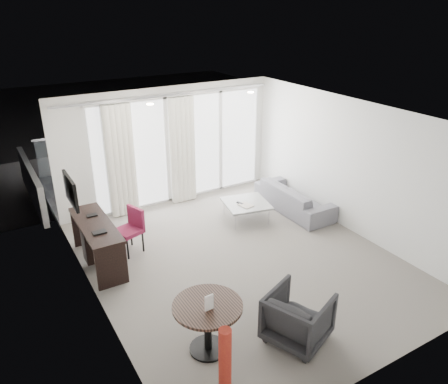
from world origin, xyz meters
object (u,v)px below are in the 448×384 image
desk (98,244)px  tub_armchair (298,317)px  rattan_chair_a (199,164)px  red_lamp (225,371)px  rattan_chair_b (210,146)px  desk_chair (128,232)px  round_table (208,328)px  sofa (294,198)px  coffee_table (246,211)px

desk → tub_armchair: size_ratio=2.11×
rattan_chair_a → red_lamp: bearing=-133.4°
rattan_chair_b → desk_chair: bearing=-128.1°
desk → rattan_chair_b: (4.28, 3.78, 0.02)m
desk_chair → rattan_chair_a: size_ratio=1.02×
desk_chair → rattan_chair_b: bearing=26.4°
red_lamp → rattan_chair_b: bearing=62.3°
desk_chair → rattan_chair_a: bearing=24.0°
desk → desk_chair: (0.59, 0.10, 0.03)m
desk_chair → round_table: size_ratio=0.93×
desk → rattan_chair_a: 4.22m
red_lamp → sofa: bearing=42.9°
tub_armchair → coffee_table: bearing=-44.4°
desk_chair → rattan_chair_b: desk_chair is taller
tub_armchair → sofa: (2.50, 3.17, -0.07)m
desk_chair → red_lamp: size_ratio=0.74×
desk → round_table: desk is taller
rattan_chair_a → desk_chair: bearing=-155.8°
tub_armchair → rattan_chair_a: rattan_chair_a is taller
round_table → sofa: 4.56m
red_lamp → coffee_table: size_ratio=1.29×
coffee_table → rattan_chair_b: 3.86m
tub_armchair → red_lamp: bearing=86.2°
round_table → red_lamp: bearing=-107.2°
coffee_table → sofa: sofa is taller
coffee_table → rattan_chair_b: (1.16, 3.68, 0.21)m
desk → rattan_chair_a: rattan_chair_a is taller
tub_armchair → coffee_table: size_ratio=0.90×
sofa → rattan_chair_a: (-0.96, 2.64, 0.12)m
desk → desk_chair: 0.60m
desk → desk_chair: bearing=9.5°
rattan_chair_b → tub_armchair: bearing=-102.7°
desk_chair → red_lamp: 3.80m
round_table → rattan_chair_a: 6.01m
sofa → coffee_table: bearing=83.1°
tub_armchair → desk: bearing=6.7°
rattan_chair_a → coffee_table: bearing=-112.8°
coffee_table → desk_chair: bearing=180.0°
red_lamp → coffee_table: red_lamp is taller
tub_armchair → rattan_chair_a: (1.54, 5.82, 0.05)m
round_table → desk_chair: bearing=91.2°
tub_armchair → desk_chair: bearing=-2.5°
rattan_chair_a → rattan_chair_b: (0.96, 1.18, -0.00)m
desk → round_table: size_ratio=1.85×
desk → red_lamp: (0.37, -3.69, 0.17)m
coffee_table → round_table: bearing=-130.7°
sofa → red_lamp: bearing=132.9°
coffee_table → red_lamp: bearing=-126.1°
round_table → sofa: round_table is taller
round_table → coffee_table: (2.48, 2.88, -0.16)m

